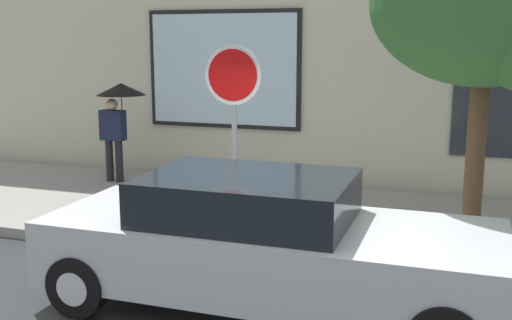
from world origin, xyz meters
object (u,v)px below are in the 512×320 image
object	(u,v)px
parked_car	(265,244)
stop_sign	(233,104)
pedestrian_with_umbrella	(118,105)
street_tree	(497,7)

from	to	relation	value
parked_car	stop_sign	xyz separation A→B (m)	(-0.95, 1.60, 1.26)
pedestrian_with_umbrella	stop_sign	distance (m)	4.06
parked_car	stop_sign	world-z (taller)	stop_sign
street_tree	stop_sign	distance (m)	3.36
parked_car	street_tree	size ratio (longest dim) A/B	1.14
street_tree	pedestrian_with_umbrella	bearing A→B (deg)	162.19
stop_sign	pedestrian_with_umbrella	bearing A→B (deg)	142.36
parked_car	stop_sign	size ratio (longest dim) A/B	1.82
pedestrian_with_umbrella	street_tree	distance (m)	6.81
street_tree	stop_sign	world-z (taller)	street_tree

